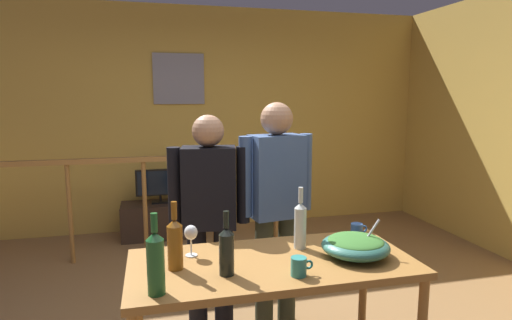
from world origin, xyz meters
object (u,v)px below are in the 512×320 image
(framed_picture, at_px, (179,79))
(wine_bottle_green, at_px, (156,262))
(salad_bowl, at_px, (355,245))
(mug_blue, at_px, (357,230))
(wine_bottle_amber, at_px, (175,243))
(wine_bottle_dark, at_px, (227,250))
(stair_railing, at_px, (164,189))
(serving_table, at_px, (272,275))
(person_standing_right, at_px, (276,198))
(wine_bottle_clear, at_px, (300,224))
(tv_console, at_px, (161,220))
(flat_screen_tv, at_px, (160,183))
(person_standing_left, at_px, (209,210))
(mug_teal, at_px, (299,266))
(wine_glass, at_px, (191,234))

(framed_picture, relative_size, wine_bottle_green, 1.65)
(salad_bowl, relative_size, mug_blue, 3.38)
(wine_bottle_green, distance_m, wine_bottle_amber, 0.27)
(wine_bottle_dark, bearing_deg, stair_railing, 95.29)
(serving_table, bearing_deg, person_standing_right, 71.93)
(wine_bottle_green, bearing_deg, stair_railing, 87.48)
(wine_bottle_clear, bearing_deg, tv_console, 104.64)
(salad_bowl, xyz_separation_m, wine_bottle_green, (-1.05, -0.19, 0.09))
(stair_railing, height_order, flat_screen_tv, stair_railing)
(wine_bottle_dark, relative_size, wine_bottle_amber, 0.92)
(wine_bottle_green, xyz_separation_m, wine_bottle_clear, (0.80, 0.38, -0.01))
(stair_railing, height_order, person_standing_left, person_standing_left)
(wine_bottle_dark, xyz_separation_m, person_standing_left, (0.03, 0.84, -0.03))
(serving_table, height_order, salad_bowl, salad_bowl)
(framed_picture, relative_size, stair_railing, 0.17)
(stair_railing, relative_size, wine_bottle_dark, 11.45)
(serving_table, xyz_separation_m, mug_teal, (0.07, -0.22, 0.13))
(tv_console, height_order, person_standing_left, person_standing_left)
(wine_glass, xyz_separation_m, person_standing_left, (0.17, 0.55, -0.03))
(salad_bowl, bearing_deg, serving_table, 173.60)
(wine_glass, height_order, mug_teal, wine_glass)
(salad_bowl, relative_size, person_standing_right, 0.23)
(tv_console, height_order, wine_bottle_clear, wine_bottle_clear)
(wine_bottle_clear, bearing_deg, flat_screen_tv, 104.80)
(stair_railing, xyz_separation_m, mug_teal, (0.56, -2.50, 0.14))
(wine_bottle_clear, bearing_deg, wine_glass, 177.19)
(wine_glass, height_order, wine_bottle_dark, wine_bottle_dark)
(wine_bottle_clear, bearing_deg, mug_blue, 14.01)
(framed_picture, bearing_deg, mug_teal, -84.59)
(stair_railing, height_order, tv_console, stair_railing)
(mug_blue, bearing_deg, wine_glass, -175.97)
(wine_bottle_green, height_order, person_standing_left, person_standing_left)
(wine_bottle_amber, bearing_deg, salad_bowl, -3.61)
(tv_console, height_order, wine_glass, wine_glass)
(flat_screen_tv, relative_size, person_standing_right, 0.34)
(wine_bottle_amber, bearing_deg, wine_bottle_clear, 10.20)
(framed_picture, height_order, mug_teal, framed_picture)
(stair_railing, bearing_deg, flat_screen_tv, 92.99)
(serving_table, relative_size, wine_glass, 8.67)
(wine_bottle_clear, xyz_separation_m, mug_blue, (0.41, 0.10, -0.10))
(serving_table, bearing_deg, flat_screen_tv, 100.26)
(serving_table, bearing_deg, framed_picture, 94.51)
(wine_bottle_dark, bearing_deg, person_standing_left, 87.89)
(framed_picture, xyz_separation_m, mug_teal, (0.32, -3.40, -1.01))
(framed_picture, relative_size, flat_screen_tv, 1.11)
(salad_bowl, bearing_deg, person_standing_right, 105.76)
(wine_glass, bearing_deg, person_standing_left, 72.46)
(mug_blue, distance_m, person_standing_right, 0.62)
(wine_bottle_green, bearing_deg, flat_screen_tv, 88.50)
(framed_picture, relative_size, mug_teal, 5.34)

